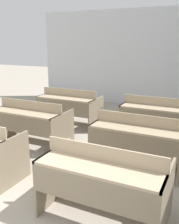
% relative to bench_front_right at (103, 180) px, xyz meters
% --- Properties ---
extents(wall_back, '(6.43, 0.06, 2.73)m').
position_rel_bench_front_right_xyz_m(wall_back, '(-1.04, 5.17, 0.91)').
color(wall_back, silver).
rests_on(wall_back, ground_plane).
extents(bench_front_right, '(1.32, 0.75, 0.83)m').
position_rel_bench_front_right_xyz_m(bench_front_right, '(0.00, 0.00, 0.00)').
color(bench_front_right, '#83745D').
rests_on(bench_front_right, ground_plane).
extents(bench_second_left, '(1.32, 0.75, 0.83)m').
position_rel_bench_front_right_xyz_m(bench_second_left, '(-1.99, 1.32, 0.00)').
color(bench_second_left, '#7E6E57').
rests_on(bench_second_left, ground_plane).
extents(bench_second_right, '(1.32, 0.75, 0.83)m').
position_rel_bench_front_right_xyz_m(bench_second_right, '(-0.01, 1.31, 0.00)').
color(bench_second_right, '#7C6C55').
rests_on(bench_second_right, ground_plane).
extents(bench_third_left, '(1.32, 0.75, 0.83)m').
position_rel_bench_front_right_xyz_m(bench_third_left, '(-1.96, 2.64, 0.00)').
color(bench_third_left, '#81725B').
rests_on(bench_third_left, ground_plane).
extents(bench_third_right, '(1.32, 0.75, 0.83)m').
position_rel_bench_front_right_xyz_m(bench_third_right, '(-0.01, 2.64, 0.00)').
color(bench_third_right, '#81715A').
rests_on(bench_third_right, ground_plane).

